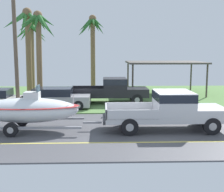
{
  "coord_description": "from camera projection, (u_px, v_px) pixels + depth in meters",
  "views": [
    {
      "loc": [
        -2.85,
        -14.0,
        3.84
      ],
      "look_at": [
        -2.35,
        1.04,
        1.55
      ],
      "focal_mm": 48.34,
      "sensor_mm": 36.0,
      "label": 1
    }
  ],
  "objects": [
    {
      "name": "palm_tree_far_left",
      "position": [
        27.0,
        33.0,
        23.08
      ],
      "size": [
        3.24,
        2.36,
        7.05
      ],
      "color": "brown",
      "rests_on": "ground"
    },
    {
      "name": "palm_tree_near_left",
      "position": [
        92.0,
        35.0,
        28.19
      ],
      "size": [
        2.75,
        2.73,
        7.12
      ],
      "color": "brown",
      "rests_on": "ground"
    },
    {
      "name": "pickup_truck_towing",
      "position": [
        172.0,
        108.0,
        14.57
      ],
      "size": [
        5.99,
        2.16,
        1.89
      ],
      "color": "silver",
      "rests_on": "ground"
    },
    {
      "name": "carport_awning",
      "position": [
        165.0,
        63.0,
        26.16
      ],
      "size": [
        6.51,
        4.9,
        2.86
      ],
      "color": "#4C4238",
      "rests_on": "ground"
    },
    {
      "name": "palm_tree_near_right",
      "position": [
        39.0,
        34.0,
        21.09
      ],
      "size": [
        2.82,
        3.15,
        6.58
      ],
      "color": "brown",
      "rests_on": "ground"
    },
    {
      "name": "parked_sedan_far",
      "position": [
        56.0,
        98.0,
        20.0
      ],
      "size": [
        4.43,
        1.94,
        1.38
      ],
      "color": "#99999E",
      "rests_on": "ground"
    },
    {
      "name": "utility_pole",
      "position": [
        15.0,
        39.0,
        18.49
      ],
      "size": [
        0.24,
        1.8,
        8.79
      ],
      "color": "brown",
      "rests_on": "ground"
    },
    {
      "name": "ground",
      "position": [
        140.0,
        102.0,
        22.79
      ],
      "size": [
        36.0,
        22.0,
        0.11
      ],
      "color": "#4C4C51"
    },
    {
      "name": "boat_on_trailer",
      "position": [
        27.0,
        110.0,
        14.35
      ],
      "size": [
        6.26,
        2.22,
        2.23
      ],
      "color": "gray",
      "rests_on": "ground"
    },
    {
      "name": "parked_pickup_background",
      "position": [
        114.0,
        89.0,
        21.9
      ],
      "size": [
        5.76,
        2.09,
        1.85
      ],
      "color": "black",
      "rests_on": "ground"
    },
    {
      "name": "palm_tree_mid",
      "position": [
        32.0,
        41.0,
        25.87
      ],
      "size": [
        2.81,
        2.83,
        6.27
      ],
      "color": "brown",
      "rests_on": "ground"
    }
  ]
}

